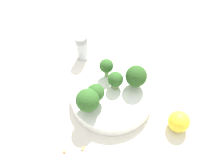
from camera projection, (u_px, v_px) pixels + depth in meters
name	position (u px, v px, depth m)	size (l,w,h in m)	color
ground_plane	(112.00, 99.00, 0.57)	(3.00, 3.00, 0.00)	silver
bowl	(112.00, 96.00, 0.56)	(0.21, 0.21, 0.03)	white
broccoli_floret_0	(106.00, 66.00, 0.55)	(0.04, 0.04, 0.06)	#7A9E5B
broccoli_floret_1	(116.00, 80.00, 0.54)	(0.04, 0.04, 0.05)	#7A9E5B
broccoli_floret_2	(96.00, 93.00, 0.50)	(0.04, 0.04, 0.06)	#8EB770
broccoli_floret_3	(136.00, 76.00, 0.53)	(0.05, 0.05, 0.06)	#84AD66
broccoli_floret_4	(87.00, 100.00, 0.49)	(0.05, 0.05, 0.07)	#8EB770
pepper_shaker	(82.00, 47.00, 0.64)	(0.04, 0.04, 0.08)	#B2B7BC
lemon_wedge	(179.00, 121.00, 0.50)	(0.05, 0.05, 0.05)	yellow
almond_crumb_0	(83.00, 148.00, 0.49)	(0.01, 0.01, 0.01)	#AD7F4C
almond_crumb_1	(135.00, 66.00, 0.64)	(0.01, 0.01, 0.01)	tan
almond_crumb_2	(64.00, 151.00, 0.48)	(0.01, 0.01, 0.01)	#AD7F4C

